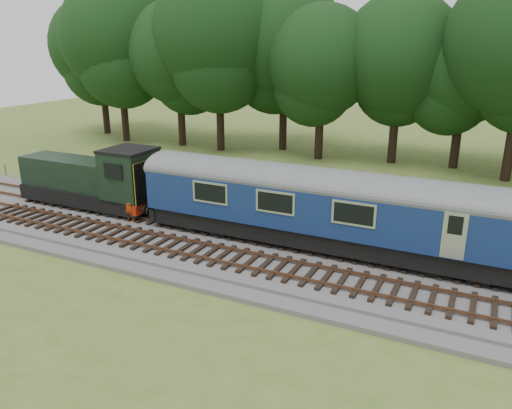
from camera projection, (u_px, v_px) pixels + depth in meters
The scene contains 9 objects.
ground at pixel (279, 259), 23.19m from camera, with size 120.00×120.00×0.00m, color #4C6B27.
ballast at pixel (279, 256), 23.13m from camera, with size 70.00×7.00×0.35m, color #4C4C4F.
track_north at pixel (291, 241), 24.25m from camera, with size 67.20×2.40×0.21m.
track_south at pixel (265, 264), 21.69m from camera, with size 67.20×2.40×0.21m.
fence at pixel (312, 228), 27.03m from camera, with size 64.00×0.12×1.00m, color #6B6054, non-canonical shape.
tree_line at pixel (383, 161), 41.99m from camera, with size 70.00×8.00×18.00m, color black, non-canonical shape.
dmu_railcar at pixel (324, 202), 22.91m from camera, with size 18.05×2.86×3.88m.
shunter_loco at pixel (94, 180), 28.89m from camera, with size 8.92×2.60×3.38m.
worker at pixel (130, 205), 26.70m from camera, with size 0.68×0.45×1.87m, color #F0460C.
Camera 1 is at (8.31, -19.57, 9.66)m, focal length 35.00 mm.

